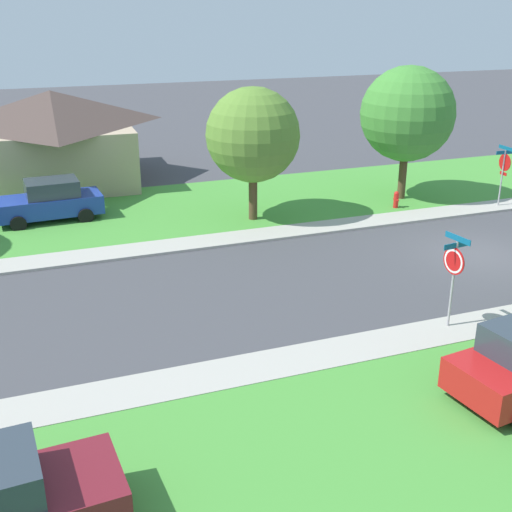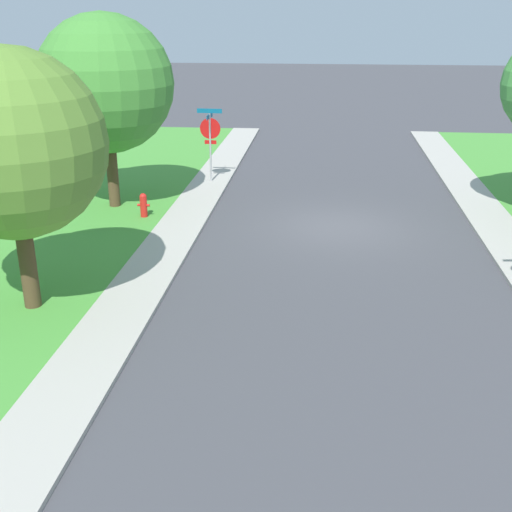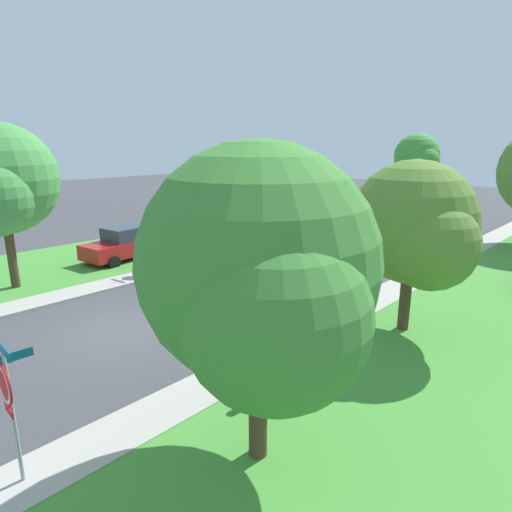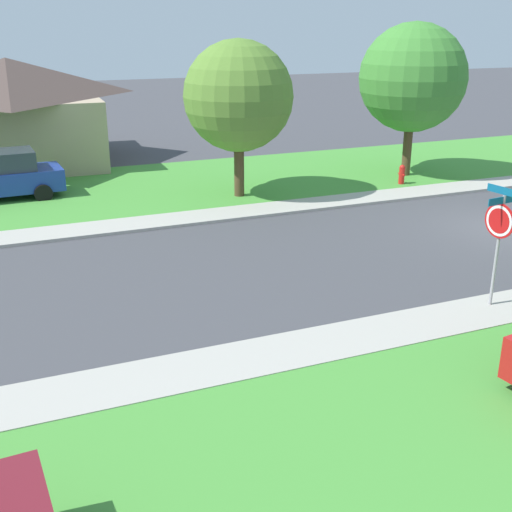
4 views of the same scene
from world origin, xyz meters
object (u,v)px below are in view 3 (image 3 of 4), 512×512
(stop_sign_far_corner, at_px, (160,234))
(tree_sidewalk_near, at_px, (262,276))
(car_maroon_far_down_street, at_px, (267,216))
(house_left_setback, at_px, (241,184))
(fire_hydrant, at_px, (249,391))
(tree_across_left, at_px, (417,228))
(car_grey_driveway_right, at_px, (366,202))
(car_red_behind_trees, at_px, (125,244))
(tree_across_right, at_px, (418,157))
(stop_sign_near_corner, at_px, (7,393))

(stop_sign_far_corner, height_order, tree_sidewalk_near, tree_sidewalk_near)
(car_maroon_far_down_street, xyz_separation_m, house_left_setback, (-7.52, 4.87, 1.50))
(stop_sign_far_corner, distance_m, fire_hydrant, 11.64)
(tree_sidewalk_near, xyz_separation_m, tree_across_left, (-0.60, 7.61, -0.34))
(car_grey_driveway_right, xyz_separation_m, tree_across_left, (13.92, -21.99, 2.62))
(fire_hydrant, bearing_deg, car_red_behind_trees, 160.38)
(car_red_behind_trees, xyz_separation_m, house_left_setback, (-8.11, 16.66, 1.50))
(car_maroon_far_down_street, bearing_deg, tree_across_right, 81.81)
(car_maroon_far_down_street, relative_size, tree_across_right, 0.64)
(car_grey_driveway_right, distance_m, house_left_setback, 11.37)
(tree_across_right, bearing_deg, stop_sign_far_corner, -87.57)
(tree_across_left, distance_m, house_left_setback, 27.59)
(tree_across_left, distance_m, tree_across_right, 31.99)
(car_grey_driveway_right, xyz_separation_m, tree_across_right, (1.21, 7.35, 3.74))
(car_grey_driveway_right, xyz_separation_m, house_left_setback, (-9.04, -6.73, 1.50))
(car_maroon_far_down_street, distance_m, tree_sidewalk_near, 24.28)
(car_maroon_far_down_street, relative_size, tree_sidewalk_near, 0.72)
(car_maroon_far_down_street, xyz_separation_m, tree_across_left, (15.44, -10.38, 2.62))
(car_red_behind_trees, xyz_separation_m, tree_across_right, (2.14, 30.74, 3.74))
(stop_sign_near_corner, xyz_separation_m, car_red_behind_trees, (-12.59, 9.50, -1.00))
(stop_sign_near_corner, height_order, tree_across_right, tree_across_right)
(tree_sidewalk_near, height_order, fire_hydrant, tree_sidewalk_near)
(car_maroon_far_down_street, height_order, house_left_setback, house_left_setback)
(fire_hydrant, bearing_deg, tree_across_right, 108.28)
(car_grey_driveway_right, relative_size, tree_across_left, 0.79)
(stop_sign_near_corner, distance_m, tree_across_right, 41.67)
(stop_sign_near_corner, distance_m, tree_across_left, 11.25)
(car_grey_driveway_right, bearing_deg, tree_across_right, 80.65)
(tree_across_right, bearing_deg, car_maroon_far_down_street, -98.19)
(tree_sidewalk_near, height_order, house_left_setback, tree_sidewalk_near)
(car_maroon_far_down_street, relative_size, house_left_setback, 0.48)
(car_maroon_far_down_street, bearing_deg, car_red_behind_trees, -87.13)
(stop_sign_far_corner, bearing_deg, fire_hydrant, -24.77)
(car_red_behind_trees, height_order, car_maroon_far_down_street, same)
(stop_sign_far_corner, bearing_deg, car_maroon_far_down_street, 108.72)
(fire_hydrant, bearing_deg, stop_sign_far_corner, 155.23)
(stop_sign_far_corner, xyz_separation_m, car_maroon_far_down_street, (-4.04, 11.92, -1.01))
(car_grey_driveway_right, height_order, car_maroon_far_down_street, same)
(tree_across_left, height_order, fire_hydrant, tree_across_left)
(stop_sign_far_corner, relative_size, car_grey_driveway_right, 0.63)
(stop_sign_far_corner, distance_m, car_grey_driveway_right, 23.68)
(tree_sidewalk_near, bearing_deg, house_left_setback, 135.86)
(house_left_setback, height_order, fire_hydrant, house_left_setback)
(stop_sign_near_corner, bearing_deg, tree_sidewalk_near, 49.09)
(car_red_behind_trees, bearing_deg, stop_sign_far_corner, -2.13)
(stop_sign_near_corner, bearing_deg, tree_across_left, 78.30)
(stop_sign_near_corner, xyz_separation_m, car_maroon_far_down_street, (-13.18, 21.29, -1.00))
(stop_sign_far_corner, distance_m, tree_sidewalk_near, 13.59)
(tree_across_right, relative_size, fire_hydrant, 8.32)
(stop_sign_near_corner, height_order, tree_sidewalk_near, tree_sidewalk_near)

